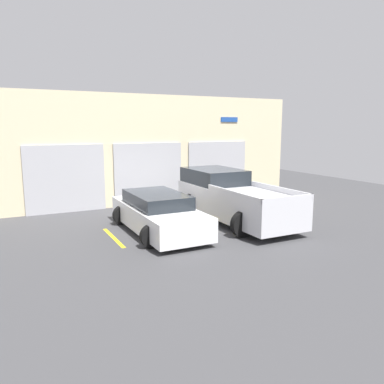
% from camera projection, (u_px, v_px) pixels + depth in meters
% --- Properties ---
extents(ground_plane, '(28.00, 28.00, 0.00)m').
position_uv_depth(ground_plane, '(183.00, 218.00, 13.72)').
color(ground_plane, '#3D3D3F').
extents(shophouse_building, '(13.95, 0.68, 4.67)m').
position_uv_depth(shophouse_building, '(150.00, 151.00, 16.21)').
color(shophouse_building, beige).
rests_on(shophouse_building, ground).
extents(pickup_truck, '(2.47, 5.48, 1.73)m').
position_uv_depth(pickup_truck, '(231.00, 197.00, 13.34)').
color(pickup_truck, silver).
rests_on(pickup_truck, ground).
extents(sedan_white, '(2.16, 4.54, 1.25)m').
position_uv_depth(sedan_white, '(158.00, 213.00, 11.88)').
color(sedan_white, white).
rests_on(sedan_white, ground).
extents(parking_stripe_far_left, '(0.12, 2.20, 0.01)m').
position_uv_depth(parking_stripe_far_left, '(114.00, 238.00, 11.31)').
color(parking_stripe_far_left, gold).
rests_on(parking_stripe_far_left, ground).
extents(parking_stripe_left, '(0.12, 2.20, 0.01)m').
position_uv_depth(parking_stripe_left, '(199.00, 226.00, 12.61)').
color(parking_stripe_left, gold).
rests_on(parking_stripe_left, ground).
extents(parking_stripe_centre, '(0.12, 2.20, 0.01)m').
position_uv_depth(parking_stripe_centre, '(268.00, 217.00, 13.90)').
color(parking_stripe_centre, gold).
rests_on(parking_stripe_centre, ground).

